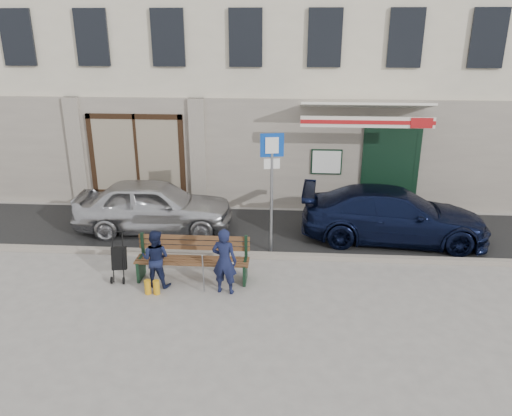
# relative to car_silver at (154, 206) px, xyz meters

# --- Properties ---
(ground) EXTENTS (80.00, 80.00, 0.00)m
(ground) POSITION_rel_car_silver_xyz_m (2.25, -2.98, -0.69)
(ground) COLOR #9E9991
(ground) RESTS_ON ground
(asphalt_lane) EXTENTS (60.00, 3.20, 0.01)m
(asphalt_lane) POSITION_rel_car_silver_xyz_m (2.25, 0.12, -0.69)
(asphalt_lane) COLOR #282828
(asphalt_lane) RESTS_ON ground
(curb) EXTENTS (60.00, 0.18, 0.12)m
(curb) POSITION_rel_car_silver_xyz_m (2.25, -1.48, -0.63)
(curb) COLOR #9E9384
(curb) RESTS_ON ground
(building) EXTENTS (20.00, 8.27, 10.00)m
(building) POSITION_rel_car_silver_xyz_m (2.26, 5.47, 4.28)
(building) COLOR beige
(building) RESTS_ON ground
(car_silver) EXTENTS (4.14, 1.84, 1.38)m
(car_silver) POSITION_rel_car_silver_xyz_m (0.00, 0.00, 0.00)
(car_silver) COLOR silver
(car_silver) RESTS_ON ground
(car_navy) EXTENTS (4.70, 2.19, 1.33)m
(car_navy) POSITION_rel_car_silver_xyz_m (6.13, -0.19, -0.03)
(car_navy) COLOR black
(car_navy) RESTS_ON ground
(parking_sign) EXTENTS (0.53, 0.14, 2.88)m
(parking_sign) POSITION_rel_car_silver_xyz_m (3.10, -1.13, 1.26)
(parking_sign) COLOR gray
(parking_sign) RESTS_ON ground
(bench) EXTENTS (2.40, 1.17, 0.98)m
(bench) POSITION_rel_car_silver_xyz_m (1.45, -2.63, -0.23)
(bench) COLOR brown
(bench) RESTS_ON ground
(man) EXTENTS (0.55, 0.41, 1.39)m
(man) POSITION_rel_car_silver_xyz_m (2.25, -3.12, 0.00)
(man) COLOR #141A39
(man) RESTS_ON ground
(woman) EXTENTS (0.66, 0.55, 1.24)m
(woman) POSITION_rel_car_silver_xyz_m (0.80, -2.93, -0.07)
(woman) COLOR #141B39
(woman) RESTS_ON ground
(stroller) EXTENTS (0.34, 0.46, 1.05)m
(stroller) POSITION_rel_car_silver_xyz_m (-0.05, -2.73, -0.22)
(stroller) COLOR black
(stroller) RESTS_ON ground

